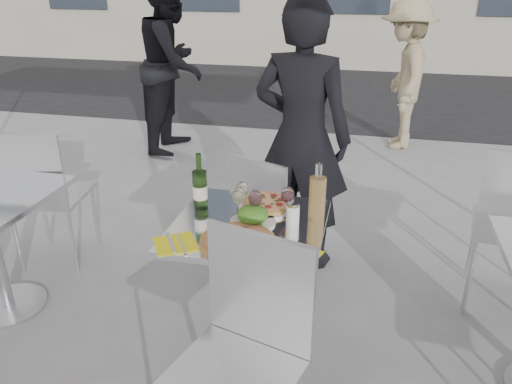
% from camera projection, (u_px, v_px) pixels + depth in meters
% --- Properties ---
extents(ground, '(80.00, 80.00, 0.00)m').
position_uv_depth(ground, '(250.00, 346.00, 2.70)').
color(ground, slate).
extents(street_asphalt, '(24.00, 5.00, 0.00)m').
position_uv_depth(street_asphalt, '(341.00, 91.00, 8.49)').
color(street_asphalt, black).
rests_on(street_asphalt, ground).
extents(main_table, '(0.72, 0.72, 0.75)m').
position_uv_depth(main_table, '(249.00, 261.00, 2.48)').
color(main_table, '#B7BABF').
rests_on(main_table, ground).
extents(chair_far, '(0.52, 0.53, 0.87)m').
position_uv_depth(chair_far, '(268.00, 210.00, 3.07)').
color(chair_far, silver).
rests_on(chair_far, ground).
extents(chair_near, '(0.56, 0.57, 0.99)m').
position_uv_depth(chair_near, '(245.00, 342.00, 1.87)').
color(chair_near, silver).
rests_on(chair_near, ground).
extents(side_chair_lfar, '(0.50, 0.52, 0.98)m').
position_uv_depth(side_chair_lfar, '(42.00, 188.00, 3.21)').
color(side_chair_lfar, silver).
rests_on(side_chair_lfar, ground).
extents(woman_diner, '(0.71, 0.53, 1.77)m').
position_uv_depth(woman_diner, '(302.00, 138.00, 3.19)').
color(woman_diner, black).
rests_on(woman_diner, ground).
extents(pedestrian_a, '(0.75, 0.95, 1.91)m').
position_uv_depth(pedestrian_a, '(173.00, 63.00, 5.37)').
color(pedestrian_a, black).
rests_on(pedestrian_a, ground).
extents(pedestrian_b, '(0.67, 1.08, 1.62)m').
position_uv_depth(pedestrian_b, '(404.00, 76.00, 5.49)').
color(pedestrian_b, '#9A8863').
rests_on(pedestrian_b, ground).
extents(pizza_near, '(0.34, 0.34, 0.02)m').
position_uv_depth(pizza_near, '(238.00, 241.00, 2.22)').
color(pizza_near, tan).
rests_on(pizza_near, main_table).
extents(pizza_far, '(0.30, 0.30, 0.03)m').
position_uv_depth(pizza_far, '(268.00, 204.00, 2.56)').
color(pizza_far, white).
rests_on(pizza_far, main_table).
extents(salad_plate, '(0.22, 0.22, 0.09)m').
position_uv_depth(salad_plate, '(253.00, 216.00, 2.39)').
color(salad_plate, white).
rests_on(salad_plate, main_table).
extents(wine_bottle, '(0.07, 0.08, 0.29)m').
position_uv_depth(wine_bottle, '(200.00, 188.00, 2.51)').
color(wine_bottle, '#2E5620').
rests_on(wine_bottle, main_table).
extents(carafe, '(0.08, 0.08, 0.29)m').
position_uv_depth(carafe, '(317.00, 197.00, 2.39)').
color(carafe, tan).
rests_on(carafe, main_table).
extents(sugar_shaker, '(0.06, 0.06, 0.11)m').
position_uv_depth(sugar_shaker, '(293.00, 213.00, 2.38)').
color(sugar_shaker, white).
rests_on(sugar_shaker, main_table).
extents(wineglass_white_a, '(0.07, 0.07, 0.16)m').
position_uv_depth(wineglass_white_a, '(239.00, 196.00, 2.42)').
color(wineglass_white_a, white).
rests_on(wineglass_white_a, main_table).
extents(wineglass_white_b, '(0.07, 0.07, 0.16)m').
position_uv_depth(wineglass_white_b, '(242.00, 190.00, 2.49)').
color(wineglass_white_b, white).
rests_on(wineglass_white_b, main_table).
extents(wineglass_red_a, '(0.07, 0.07, 0.16)m').
position_uv_depth(wineglass_red_a, '(255.00, 199.00, 2.39)').
color(wineglass_red_a, white).
rests_on(wineglass_red_a, main_table).
extents(wineglass_red_b, '(0.07, 0.07, 0.16)m').
position_uv_depth(wineglass_red_b, '(287.00, 196.00, 2.43)').
color(wineglass_red_b, white).
rests_on(wineglass_red_b, main_table).
extents(napkin_left, '(0.25, 0.25, 0.01)m').
position_uv_depth(napkin_left, '(175.00, 244.00, 2.21)').
color(napkin_left, yellow).
rests_on(napkin_left, main_table).
extents(napkin_right, '(0.23, 0.23, 0.01)m').
position_uv_depth(napkin_right, '(296.00, 255.00, 2.12)').
color(napkin_right, yellow).
rests_on(napkin_right, main_table).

